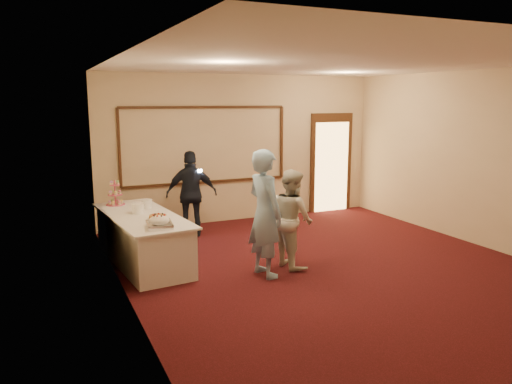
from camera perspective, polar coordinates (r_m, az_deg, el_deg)
floor at (r=7.65m, az=8.73°, el=-8.63°), size 7.00×7.00×0.00m
room_walls at (r=7.25m, az=9.18°, el=6.68°), size 6.04×7.04×3.02m
wall_molding at (r=10.07m, az=-5.75°, el=5.36°), size 3.45×0.04×1.55m
doorway at (r=11.39m, az=8.57°, el=3.25°), size 1.05×0.07×2.20m
buffet_table at (r=7.89m, az=-12.82°, el=-5.23°), size 1.19×2.51×0.77m
pavlova_tray at (r=6.96m, az=-11.00°, el=-3.37°), size 0.38×0.51×0.17m
cupcake_stand at (r=8.59m, az=-15.80°, el=-0.36°), size 0.31×0.31×0.45m
plate_stack_a at (r=7.87m, az=-13.35°, el=-1.84°), size 0.19×0.19×0.16m
plate_stack_b at (r=8.20m, az=-12.38°, el=-1.34°), size 0.17×0.17×0.15m
tart at (r=7.45m, az=-11.17°, el=-2.84°), size 0.29×0.29×0.06m
man at (r=7.05m, az=1.03°, el=-2.45°), size 0.53×0.72×1.82m
woman at (r=7.50m, az=4.12°, el=-3.01°), size 0.60×0.75×1.48m
guest at (r=9.22m, az=-7.37°, el=-0.22°), size 1.00×0.61×1.58m
camera_flash at (r=9.05m, az=-6.43°, el=2.43°), size 0.07×0.05×0.05m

